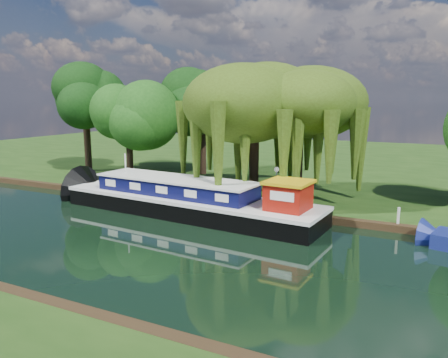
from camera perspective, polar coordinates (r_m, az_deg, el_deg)
The scene contains 12 objects.
ground at distance 23.18m, azimuth -3.38°, elevation -9.33°, with size 120.00×120.00×0.00m, color black.
far_bank at distance 54.53m, azimuth 14.70°, elevation 2.11°, with size 120.00×52.00×0.45m, color #18360E.
dutch_barge at distance 29.87m, azimuth -4.46°, elevation -2.82°, with size 19.24×5.74×4.00m.
red_dinghy at distance 32.52m, azimuth -11.11°, elevation -3.68°, with size 2.23×3.12×0.65m, color maroon.
willow_left at distance 32.34m, azimuth 4.04°, elevation 9.56°, with size 7.92×7.92×9.49m.
willow_right at distance 31.98m, azimuth 9.82°, elevation 8.61°, with size 7.24×7.24×8.82m.
tree_far_left at distance 40.64m, azimuth -12.41°, elevation 8.19°, with size 5.39×5.39×8.68m.
tree_far_back at distance 47.00m, azimuth -17.67°, elevation 9.38°, with size 5.88×5.88×9.89m.
tree_far_mid at distance 42.95m, azimuth -2.83°, elevation 9.30°, with size 5.78×5.78×9.46m.
lamppost at distance 31.64m, azimuth 6.87°, elevation 0.53°, with size 0.36×0.36×2.56m.
mooring_posts at distance 30.36m, azimuth 3.69°, elevation -2.67°, with size 19.16×0.16×1.00m.
reeds_near at distance 14.05m, azimuth 6.21°, elevation -20.89°, with size 33.70×1.50×1.10m.
Camera 1 is at (10.92, -18.87, 7.85)m, focal length 35.00 mm.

